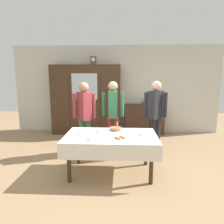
{
  "coord_description": "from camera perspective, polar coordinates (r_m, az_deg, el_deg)",
  "views": [
    {
      "loc": [
        0.19,
        -3.66,
        1.79
      ],
      "look_at": [
        0.0,
        0.2,
        1.08
      ],
      "focal_mm": 31.93,
      "sensor_mm": 36.0,
      "label": 1
    }
  ],
  "objects": [
    {
      "name": "bookshelf_low",
      "position": [
        6.25,
        9.21,
        -2.03
      ],
      "size": [
        1.2,
        0.35,
        0.91
      ],
      "color": "#3D2819",
      "rests_on": "ground"
    },
    {
      "name": "ground_plane",
      "position": [
        4.08,
        -0.14,
        -15.6
      ],
      "size": [
        12.0,
        12.0,
        0.0
      ],
      "primitive_type": "plane",
      "color": "#997A56",
      "rests_on": "ground"
    },
    {
      "name": "tea_cup_mid_right",
      "position": [
        3.32,
        -6.26,
        -7.78
      ],
      "size": [
        0.13,
        0.13,
        0.06
      ],
      "color": "white",
      "rests_on": "dining_table"
    },
    {
      "name": "wall_cabinet",
      "position": [
        6.16,
        -7.4,
        3.45
      ],
      "size": [
        2.09,
        0.46,
        2.1
      ],
      "color": "#3D2819",
      "rests_on": "ground"
    },
    {
      "name": "spoon_back_edge",
      "position": [
        3.31,
        10.0,
        -8.36
      ],
      "size": [
        0.12,
        0.02,
        0.01
      ],
      "color": "silver",
      "rests_on": "dining_table"
    },
    {
      "name": "spoon_mid_right",
      "position": [
        3.6,
        -4.39,
        -6.69
      ],
      "size": [
        0.12,
        0.02,
        0.01
      ],
      "color": "silver",
      "rests_on": "dining_table"
    },
    {
      "name": "person_by_cabinet",
      "position": [
        4.66,
        0.25,
        0.8
      ],
      "size": [
        0.52,
        0.36,
        1.66
      ],
      "color": "#933338",
      "rests_on": "ground"
    },
    {
      "name": "book_stack",
      "position": [
        6.16,
        9.35,
        2.65
      ],
      "size": [
        0.17,
        0.23,
        0.12
      ],
      "color": "#664C7A",
      "rests_on": "bookshelf_low"
    },
    {
      "name": "tea_cup_far_left",
      "position": [
        3.65,
        8.73,
        -6.19
      ],
      "size": [
        0.13,
        0.13,
        0.06
      ],
      "color": "white",
      "rests_on": "dining_table"
    },
    {
      "name": "mantel_clock",
      "position": [
        6.09,
        -5.31,
        14.46
      ],
      "size": [
        0.18,
        0.11,
        0.24
      ],
      "color": "brown",
      "rests_on": "wall_cabinet"
    },
    {
      "name": "tea_cup_front_edge",
      "position": [
        3.8,
        6.1,
        -5.43
      ],
      "size": [
        0.13,
        0.13,
        0.06
      ],
      "color": "white",
      "rests_on": "dining_table"
    },
    {
      "name": "person_near_right_end",
      "position": [
        4.49,
        -7.93,
        0.24
      ],
      "size": [
        0.52,
        0.41,
        1.65
      ],
      "color": "#33704C",
      "rests_on": "ground"
    },
    {
      "name": "back_wall",
      "position": [
        6.33,
        1.11,
        6.42
      ],
      "size": [
        6.4,
        0.1,
        2.7
      ],
      "primitive_type": "cube",
      "color": "silver",
      "rests_on": "ground"
    },
    {
      "name": "person_beside_shelf",
      "position": [
        4.61,
        12.31,
        0.57
      ],
      "size": [
        0.52,
        0.4,
        1.67
      ],
      "color": "#232328",
      "rests_on": "ground"
    },
    {
      "name": "dining_table",
      "position": [
        3.62,
        -0.34,
        -8.22
      ],
      "size": [
        1.66,
        1.02,
        0.73
      ],
      "color": "#3D2819",
      "rests_on": "ground"
    },
    {
      "name": "spoon_far_right",
      "position": [
        3.64,
        -1.65,
        -6.48
      ],
      "size": [
        0.12,
        0.02,
        0.01
      ],
      "color": "silver",
      "rests_on": "dining_table"
    },
    {
      "name": "tea_cup_far_right",
      "position": [
        3.75,
        2.98,
        -5.6
      ],
      "size": [
        0.13,
        0.13,
        0.06
      ],
      "color": "white",
      "rests_on": "dining_table"
    },
    {
      "name": "bread_basket",
      "position": [
        3.92,
        1.07,
        -4.77
      ],
      "size": [
        0.24,
        0.24,
        0.16
      ],
      "color": "#9E7542",
      "rests_on": "dining_table"
    },
    {
      "name": "pastry_plate",
      "position": [
        3.39,
        2.31,
        -7.57
      ],
      "size": [
        0.28,
        0.28,
        0.05
      ],
      "color": "white",
      "rests_on": "dining_table"
    },
    {
      "name": "tea_cup_near_right",
      "position": [
        3.7,
        -9.36,
        -5.97
      ],
      "size": [
        0.13,
        0.13,
        0.06
      ],
      "color": "white",
      "rests_on": "dining_table"
    },
    {
      "name": "tea_cup_back_edge",
      "position": [
        3.82,
        -3.9,
        -5.32
      ],
      "size": [
        0.13,
        0.13,
        0.06
      ],
      "color": "white",
      "rests_on": "dining_table"
    }
  ]
}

